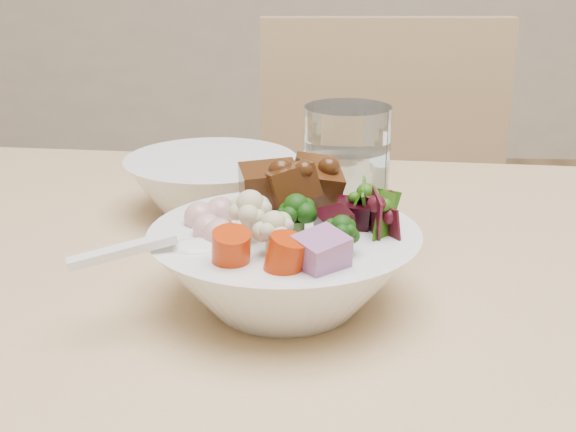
% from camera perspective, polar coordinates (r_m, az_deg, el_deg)
% --- Properties ---
extents(dining_table, '(1.50, 0.92, 0.68)m').
position_cam_1_polar(dining_table, '(0.65, 19.19, -12.44)').
color(dining_table, '#D4B07D').
rests_on(dining_table, ground).
extents(chair_far, '(0.40, 0.40, 0.82)m').
position_cam_1_polar(chair_far, '(1.21, 7.06, -3.87)').
color(chair_far, tan).
rests_on(chair_far, ground).
extents(food_bowl, '(0.20, 0.20, 0.11)m').
position_cam_1_polar(food_bowl, '(0.59, -0.10, -3.31)').
color(food_bowl, white).
rests_on(food_bowl, dining_table).
extents(soup_spoon, '(0.11, 0.06, 0.02)m').
position_cam_1_polar(soup_spoon, '(0.55, -7.91, -2.38)').
color(soup_spoon, white).
rests_on(soup_spoon, food_bowl).
extents(water_glass, '(0.07, 0.07, 0.12)m').
position_cam_1_polar(water_glass, '(0.69, 4.16, 2.25)').
color(water_glass, white).
rests_on(water_glass, dining_table).
extents(side_bowl, '(0.17, 0.17, 0.06)m').
position_cam_1_polar(side_bowl, '(0.78, -5.45, 2.14)').
color(side_bowl, white).
rests_on(side_bowl, dining_table).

